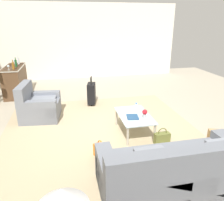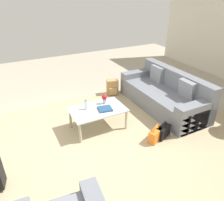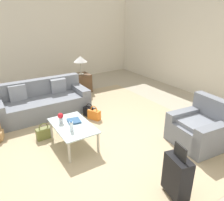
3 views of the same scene
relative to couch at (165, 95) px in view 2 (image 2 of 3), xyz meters
The scene contains 11 objects.
ground_plane 2.30m from the couch, 15.28° to the left, with size 12.00×12.00×0.00m, color #A89E89.
area_rug 1.81m from the couch, 26.61° to the left, with size 5.20×4.40×0.01m, color tan.
couch is the anchor object (origin of this frame).
coffee_table 1.80m from the couch, ahead, with size 1.08×0.67×0.44m.
water_bottle 2.01m from the couch, ahead, with size 0.06×0.06×0.20m.
coffee_table_book 1.69m from the couch, ahead, with size 0.26×0.24×0.03m, color navy.
flower_vase 1.60m from the couch, ahead, with size 0.11×0.11×0.21m.
handbag_orange 1.42m from the couch, 43.85° to the left, with size 0.35×0.26×0.36m.
handbag_olive 1.30m from the couch, 14.58° to the right, with size 0.15×0.32×0.36m.
handbag_black 1.27m from the couch, 49.36° to the left, with size 0.35×0.25×0.36m.
backpack_tan 1.44m from the couch, 56.09° to the right, with size 0.35×0.32×0.40m.
Camera 2 is at (1.06, 2.94, 2.59)m, focal length 35.00 mm.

